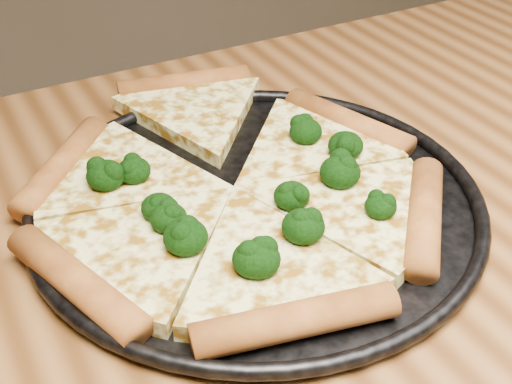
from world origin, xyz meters
name	(u,v)px	position (x,y,z in m)	size (l,w,h in m)	color
dining_table	(390,371)	(0.00, 0.00, 0.66)	(1.20, 0.90, 0.75)	brown
pizza_pan	(256,200)	(-0.05, 0.14, 0.76)	(0.38, 0.38, 0.02)	black
pizza	(231,184)	(-0.06, 0.16, 0.77)	(0.37, 0.41, 0.03)	#FFFA9C
broccoli_florets	(251,198)	(-0.07, 0.12, 0.78)	(0.24, 0.19, 0.03)	black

